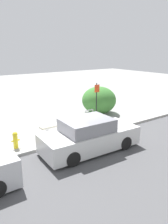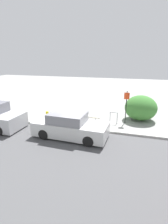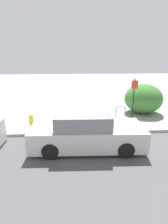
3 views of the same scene
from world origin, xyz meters
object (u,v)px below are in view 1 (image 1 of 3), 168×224
Objects in this scene: bench at (61,124)px; bike_rack at (89,115)px; fire_hydrant at (15,140)px; parked_car_near at (89,136)px; sign_post at (97,98)px.

bike_rack reaches higher than bench.
parked_car_near reaches higher than fire_hydrant.
bike_rack is 0.36× the size of sign_post.
sign_post is at bearing 22.15° from bike_rack.
sign_post reaches higher than bench.
bike_rack is (2.07, 0.26, 0.07)m from bench.
sign_post is at bearing 50.10° from parked_car_near.
bike_rack is 3.66m from parked_car_near.
fire_hydrant is (-2.64, -0.63, -0.02)m from bench.
bench is 2.09m from bike_rack.
bench is at bearing -172.86° from bike_rack.
bench is 3.07m from sign_post.
bench is 2.72m from fire_hydrant.
parked_car_near is at bearing -92.08° from bench.
sign_post reaches higher than bike_rack.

